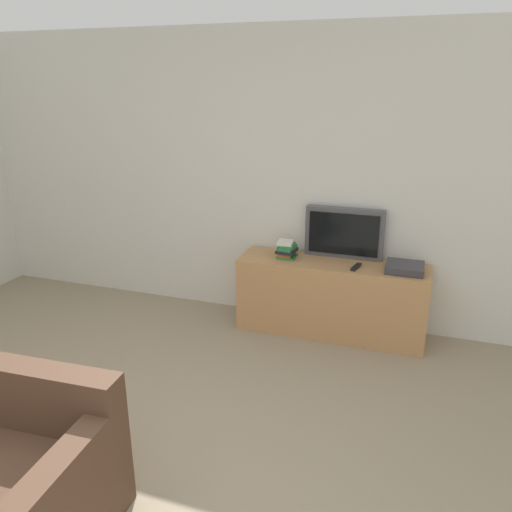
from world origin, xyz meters
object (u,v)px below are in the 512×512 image
object	(u,v)px
television	(344,233)
set_top_box	(405,268)
remote_on_stand	(356,267)
book_stack	(287,250)
tv_stand	(331,298)

from	to	relation	value
television	set_top_box	world-z (taller)	television
set_top_box	remote_on_stand	bearing A→B (deg)	-171.16
book_stack	remote_on_stand	bearing A→B (deg)	-7.72
book_stack	set_top_box	xyz separation A→B (m)	(1.01, -0.02, -0.04)
remote_on_stand	television	bearing A→B (deg)	121.19
remote_on_stand	set_top_box	distance (m)	0.39
remote_on_stand	set_top_box	bearing A→B (deg)	8.84
television	set_top_box	size ratio (longest dim) A/B	2.25
tv_stand	remote_on_stand	world-z (taller)	remote_on_stand
television	book_stack	bearing A→B (deg)	-160.66
television	set_top_box	xyz separation A→B (m)	(0.54, -0.19, -0.19)
tv_stand	remote_on_stand	bearing A→B (deg)	-20.75
television	remote_on_stand	bearing A→B (deg)	-58.81
television	book_stack	world-z (taller)	television
book_stack	remote_on_stand	size ratio (longest dim) A/B	1.16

